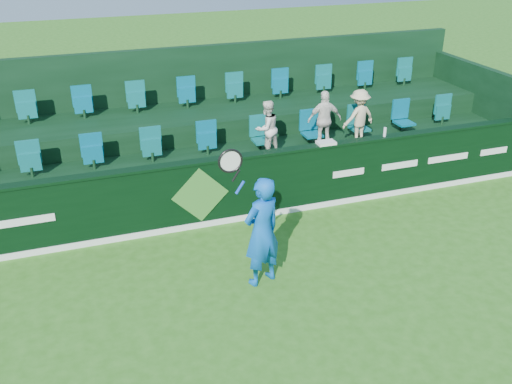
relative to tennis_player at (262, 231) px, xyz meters
name	(u,v)px	position (x,y,z in m)	size (l,w,h in m)	color
ground	(273,362)	(-0.49, -1.84, -0.95)	(60.00, 60.00, 0.00)	#2C6718
sponsor_hoarding	(199,194)	(-0.48, 2.16, -0.27)	(16.00, 0.25, 1.35)	black
stand_tier_front	(187,184)	(-0.49, 3.26, -0.55)	(16.00, 2.00, 0.80)	black
stand_tier_back	(168,141)	(-0.49, 5.16, -0.30)	(16.00, 1.80, 1.30)	black
stand_rear	(163,112)	(-0.49, 5.61, 0.27)	(16.00, 4.10, 2.60)	black
seat_row_front	(181,145)	(-0.49, 3.66, 0.15)	(13.50, 0.50, 0.60)	#05607B
seat_row_back	(163,98)	(-0.49, 5.46, 0.65)	(13.50, 0.50, 0.60)	#05607B
tennis_player	(262,231)	(0.00, 0.00, 0.00)	(1.18, 0.65, 2.52)	blue
spectator_left	(267,128)	(1.28, 3.28, 0.45)	(0.58, 0.45, 1.19)	white
spectator_middle	(324,120)	(2.61, 3.28, 0.49)	(0.75, 0.31, 1.28)	white
spectator_right	(359,117)	(3.45, 3.28, 0.47)	(0.79, 0.46, 1.23)	beige
towel	(326,143)	(2.12, 2.16, 0.43)	(0.36, 0.24, 0.05)	white
drinks_bottle	(385,132)	(3.44, 2.16, 0.50)	(0.06, 0.06, 0.19)	silver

